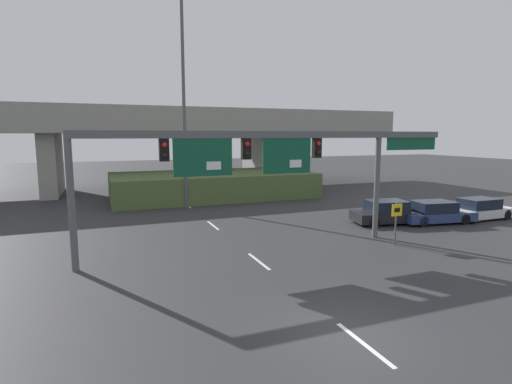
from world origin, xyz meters
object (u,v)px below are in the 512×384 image
at_px(signal_gantry, 271,153).
at_px(speed_limit_sign, 396,218).
at_px(parked_sedan_far_right, 480,209).
at_px(parked_sedan_near_right, 388,213).
at_px(parked_sedan_mid_right, 435,213).
at_px(highway_light_pole_near, 183,78).

bearing_deg(signal_gantry, speed_limit_sign, -15.49).
bearing_deg(speed_limit_sign, parked_sedan_far_right, 17.89).
height_order(speed_limit_sign, parked_sedan_near_right, speed_limit_sign).
xyz_separation_m(parked_sedan_mid_right, parked_sedan_far_right, (3.57, -0.21, 0.00)).
bearing_deg(parked_sedan_near_right, signal_gantry, -153.06).
distance_m(parked_sedan_mid_right, parked_sedan_far_right, 3.57).
bearing_deg(speed_limit_sign, parked_sedan_near_right, 54.50).
distance_m(speed_limit_sign, highway_light_pole_near, 17.99).
relative_size(speed_limit_sign, parked_sedan_near_right, 0.46).
bearing_deg(signal_gantry, parked_sedan_far_right, 5.12).
distance_m(parked_sedan_near_right, parked_sedan_far_right, 6.48).
bearing_deg(parked_sedan_mid_right, signal_gantry, -163.33).
height_order(highway_light_pole_near, parked_sedan_far_right, highway_light_pole_near).
distance_m(signal_gantry, speed_limit_sign, 6.94).
relative_size(signal_gantry, speed_limit_sign, 8.68).
xyz_separation_m(highway_light_pole_near, parked_sedan_mid_right, (13.17, -11.05, -8.84)).
xyz_separation_m(speed_limit_sign, parked_sedan_near_right, (2.97, 4.16, -0.73)).
height_order(signal_gantry, speed_limit_sign, signal_gantry).
bearing_deg(speed_limit_sign, highway_light_pole_near, 117.37).
height_order(signal_gantry, parked_sedan_mid_right, signal_gantry).
bearing_deg(highway_light_pole_near, speed_limit_sign, -62.63).
bearing_deg(signal_gantry, parked_sedan_mid_right, 7.67).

